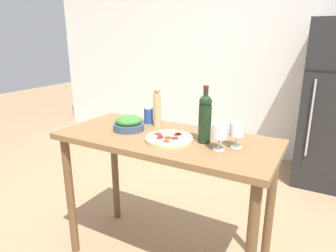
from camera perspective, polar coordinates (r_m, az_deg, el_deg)
wall_back at (r=3.93m, az=16.64°, el=13.08°), size 6.40×0.08×2.60m
prep_counter at (r=1.91m, az=-0.45°, el=-5.95°), size 1.37×0.61×0.91m
wine_bottle at (r=1.73m, az=7.05°, el=1.63°), size 0.07×0.07×0.33m
wine_glass_near at (r=1.63m, az=9.79°, el=-1.24°), size 0.08×0.08×0.15m
wine_glass_far at (r=1.69m, az=13.01°, el=-0.73°), size 0.08×0.08×0.15m
pepper_mill at (r=2.03m, az=-2.10°, el=3.47°), size 0.05×0.05×0.27m
salad_bowl at (r=1.99m, az=-7.51°, el=0.46°), size 0.20×0.20×0.10m
homemade_pizza at (r=1.77m, az=0.20°, el=-2.44°), size 0.28×0.28×0.03m
salt_canister at (r=2.13m, az=-3.72°, el=2.10°), size 0.06×0.06×0.12m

